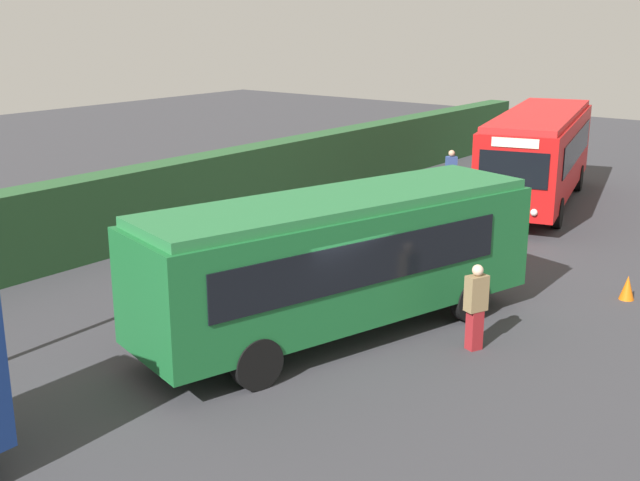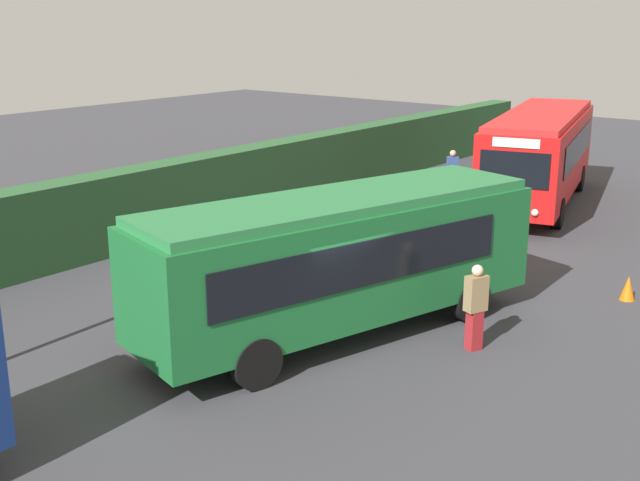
# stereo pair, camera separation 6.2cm
# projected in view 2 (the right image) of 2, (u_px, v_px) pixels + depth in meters

# --- Properties ---
(ground_plane) EXTENTS (82.72, 82.72, 0.00)m
(ground_plane) POSITION_uv_depth(u_px,v_px,m) (322.00, 344.00, 16.78)
(ground_plane) COLOR #38383D
(bus_green) EXTENTS (9.43, 4.78, 3.06)m
(bus_green) POSITION_uv_depth(u_px,v_px,m) (341.00, 256.00, 16.84)
(bus_green) COLOR #19602D
(bus_green) RESTS_ON ground_plane
(bus_red) EXTENTS (10.23, 4.99, 3.35)m
(bus_red) POSITION_uv_depth(u_px,v_px,m) (539.00, 152.00, 28.48)
(bus_red) COLOR red
(bus_red) RESTS_ON ground_plane
(person_right) EXTENTS (0.51, 0.41, 1.83)m
(person_right) POSITION_uv_depth(u_px,v_px,m) (476.00, 305.00, 16.29)
(person_right) COLOR maroon
(person_right) RESTS_ON ground_plane
(person_far) EXTENTS (0.46, 0.45, 1.86)m
(person_far) POSITION_uv_depth(u_px,v_px,m) (452.00, 173.00, 29.48)
(person_far) COLOR #4C6B47
(person_far) RESTS_ON ground_plane
(hedge_row) EXTENTS (53.36, 1.02, 2.30)m
(hedge_row) POSITION_uv_depth(u_px,v_px,m) (62.00, 224.00, 21.83)
(hedge_row) COLOR #29542D
(hedge_row) RESTS_ON ground_plane
(traffic_cone) EXTENTS (0.36, 0.36, 0.60)m
(traffic_cone) POSITION_uv_depth(u_px,v_px,m) (628.00, 288.00, 19.32)
(traffic_cone) COLOR orange
(traffic_cone) RESTS_ON ground_plane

